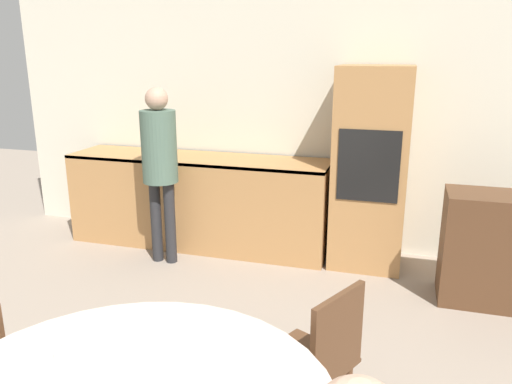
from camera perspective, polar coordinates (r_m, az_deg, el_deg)
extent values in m
cube|color=beige|center=(4.83, 7.27, 8.69)|extent=(6.52, 0.05, 2.60)
cube|color=#AD7A47|center=(4.99, -6.55, -1.05)|extent=(2.58, 0.60, 0.90)
cube|color=black|center=(4.88, -6.71, 3.84)|extent=(2.58, 0.60, 0.03)
cube|color=#AD7A47|center=(4.51, 12.94, 2.59)|extent=(0.63, 0.58, 1.77)
cube|color=black|center=(4.21, 12.72, 2.90)|extent=(0.50, 0.01, 0.60)
cube|color=#51331E|center=(4.24, 26.65, -5.99)|extent=(0.92, 0.45, 0.87)
cylinder|color=#51331E|center=(2.88, 4.73, -19.79)|extent=(0.04, 0.04, 0.42)
cube|color=#51331E|center=(2.57, 5.48, -18.70)|extent=(0.54, 0.54, 0.02)
cube|color=#51331E|center=(2.36, 9.32, -15.94)|extent=(0.19, 0.35, 0.41)
cylinder|color=#262628|center=(4.68, -11.34, -3.31)|extent=(0.10, 0.10, 0.76)
cylinder|color=#262628|center=(4.62, -9.79, -3.49)|extent=(0.10, 0.10, 0.76)
cylinder|color=#4C6656|center=(4.47, -11.02, 5.10)|extent=(0.31, 0.31, 0.64)
sphere|color=tan|center=(4.41, -11.30, 10.42)|extent=(0.20, 0.20, 0.20)
cylinder|color=white|center=(2.09, -21.67, -16.98)|extent=(0.03, 0.03, 0.07)
cylinder|color=silver|center=(2.07, -21.79, -15.96)|extent=(0.03, 0.03, 0.01)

